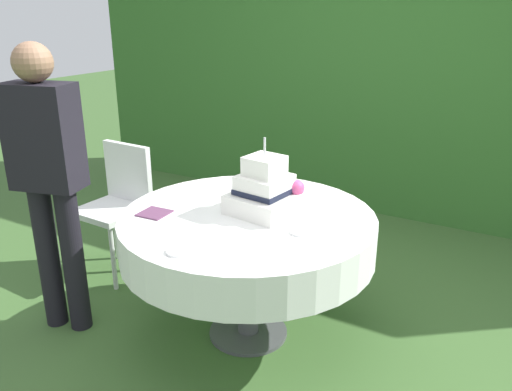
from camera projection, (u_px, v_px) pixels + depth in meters
ground_plane at (248, 333)px, 2.97m from camera, size 20.00×20.00×0.00m
foliage_hedge at (388, 67)px, 4.45m from camera, size 6.00×0.42×2.53m
cake_table at (248, 234)px, 2.76m from camera, size 1.35×1.35×0.73m
wedding_cake at (265, 191)px, 2.72m from camera, size 0.36×0.36×0.40m
serving_plate_near at (247, 186)px, 3.14m from camera, size 0.15×0.15×0.01m
serving_plate_far at (179, 251)px, 2.31m from camera, size 0.12×0.12×0.01m
serving_plate_left at (301, 232)px, 2.50m from camera, size 0.11×0.11×0.01m
napkin_stack at (154, 213)px, 2.73m from camera, size 0.16×0.16×0.01m
garden_chair at (119, 197)px, 3.52m from camera, size 0.42×0.42×0.89m
standing_person at (48, 173)px, 2.74m from camera, size 0.40×0.29×1.60m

